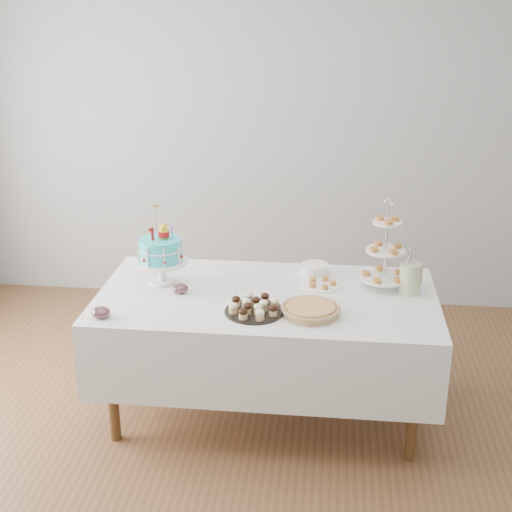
# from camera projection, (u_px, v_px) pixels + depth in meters

# --- Properties ---
(floor) EXTENTS (5.00, 5.00, 0.00)m
(floor) POSITION_uv_depth(u_px,v_px,m) (261.00, 441.00, 4.03)
(floor) COLOR brown
(floor) RESTS_ON ground
(walls) EXTENTS (5.04, 4.04, 2.70)m
(walls) POSITION_uv_depth(u_px,v_px,m) (262.00, 213.00, 3.55)
(walls) COLOR #A0A3A6
(walls) RESTS_ON floor
(table) EXTENTS (1.92, 1.02, 0.77)m
(table) POSITION_uv_depth(u_px,v_px,m) (267.00, 331.00, 4.11)
(table) COLOR silver
(table) RESTS_ON floor
(birthday_cake) EXTENTS (0.31, 0.31, 0.47)m
(birthday_cake) POSITION_uv_depth(u_px,v_px,m) (161.00, 263.00, 4.15)
(birthday_cake) COLOR white
(birthday_cake) RESTS_ON table
(cupcake_tray) EXTENTS (0.32, 0.32, 0.07)m
(cupcake_tray) POSITION_uv_depth(u_px,v_px,m) (254.00, 306.00, 3.80)
(cupcake_tray) COLOR black
(cupcake_tray) RESTS_ON table
(pie) EXTENTS (0.32, 0.32, 0.05)m
(pie) POSITION_uv_depth(u_px,v_px,m) (310.00, 310.00, 3.78)
(pie) COLOR tan
(pie) RESTS_ON table
(tiered_stand) EXTENTS (0.28, 0.28, 0.54)m
(tiered_stand) POSITION_uv_depth(u_px,v_px,m) (386.00, 251.00, 4.06)
(tiered_stand) COLOR silver
(tiered_stand) RESTS_ON table
(plate_stack) EXTENTS (0.17, 0.17, 0.07)m
(plate_stack) POSITION_uv_depth(u_px,v_px,m) (315.00, 269.00, 4.31)
(plate_stack) COLOR white
(plate_stack) RESTS_ON table
(pastry_plate) EXTENTS (0.22, 0.22, 0.03)m
(pastry_plate) POSITION_uv_depth(u_px,v_px,m) (322.00, 284.00, 4.14)
(pastry_plate) COLOR white
(pastry_plate) RESTS_ON table
(jam_bowl_a) EXTENTS (0.10, 0.10, 0.06)m
(jam_bowl_a) POSITION_uv_depth(u_px,v_px,m) (101.00, 313.00, 3.75)
(jam_bowl_a) COLOR silver
(jam_bowl_a) RESTS_ON table
(jam_bowl_b) EXTENTS (0.09, 0.09, 0.06)m
(jam_bowl_b) POSITION_uv_depth(u_px,v_px,m) (180.00, 289.00, 4.05)
(jam_bowl_b) COLOR silver
(jam_bowl_b) RESTS_ON table
(utensil_pitcher) EXTENTS (0.13, 0.12, 0.27)m
(utensil_pitcher) POSITION_uv_depth(u_px,v_px,m) (410.00, 277.00, 4.03)
(utensil_pitcher) COLOR silver
(utensil_pitcher) RESTS_ON table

